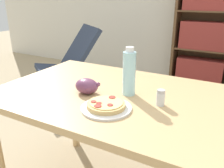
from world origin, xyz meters
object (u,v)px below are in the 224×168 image
object	(u,v)px
bookshelf	(205,34)
salt_shaker	(161,98)
grape_bunch	(87,86)
drink_bottle	(129,73)
lounge_chair_near	(67,76)
pizza_on_plate	(106,106)

from	to	relation	value
bookshelf	salt_shaker	bearing A→B (deg)	-86.07
grape_bunch	drink_bottle	world-z (taller)	drink_bottle
grape_bunch	bookshelf	world-z (taller)	bookshelf
grape_bunch	lounge_chair_near	distance (m)	1.76
pizza_on_plate	grape_bunch	bearing A→B (deg)	148.20
bookshelf	grape_bunch	bearing A→B (deg)	-95.04
grape_bunch	drink_bottle	xyz separation A→B (m)	(0.20, 0.09, 0.08)
pizza_on_plate	lounge_chair_near	bearing A→B (deg)	134.95
salt_shaker	bookshelf	size ratio (longest dim) A/B	0.05
pizza_on_plate	drink_bottle	world-z (taller)	drink_bottle
drink_bottle	bookshelf	bearing A→B (deg)	89.53
drink_bottle	grape_bunch	bearing A→B (deg)	-155.01
grape_bunch	lounge_chair_near	bearing A→B (deg)	133.29
bookshelf	drink_bottle	bearing A→B (deg)	-90.47
bookshelf	lounge_chair_near	bearing A→B (deg)	-137.90
pizza_on_plate	bookshelf	bearing A→B (deg)	89.19
pizza_on_plate	drink_bottle	distance (m)	0.23
lounge_chair_near	pizza_on_plate	bearing A→B (deg)	-8.04
salt_shaker	lounge_chair_near	xyz separation A→B (m)	(-1.54, 1.19, -0.50)
salt_shaker	bookshelf	distance (m)	2.44
salt_shaker	lounge_chair_near	bearing A→B (deg)	142.48
lounge_chair_near	bookshelf	size ratio (longest dim) A/B	0.61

